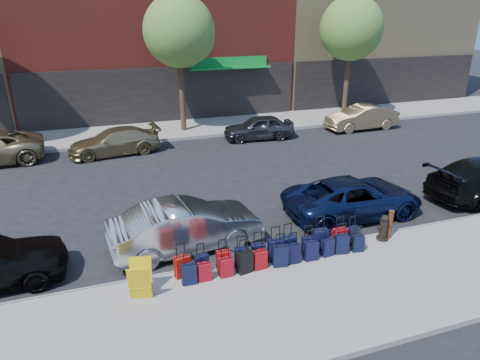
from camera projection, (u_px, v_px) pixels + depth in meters
name	position (u px, v px, depth m)	size (l,w,h in m)	color
ground	(224.00, 197.00, 16.10)	(120.00, 120.00, 0.00)	black
sidewalk_near	(301.00, 298.00, 10.36)	(60.00, 4.00, 0.15)	gray
sidewalk_far	(174.00, 130.00, 24.85)	(60.00, 4.00, 0.15)	gray
curb_near	(269.00, 256.00, 12.13)	(60.00, 0.08, 0.15)	gray
curb_far	(181.00, 139.00, 23.08)	(60.00, 0.08, 0.15)	gray
tree_center	(182.00, 33.00, 22.62)	(3.80, 3.80, 7.27)	black
tree_right	(353.00, 30.00, 25.78)	(3.80, 3.80, 7.27)	black
suitcase_front_0	(182.00, 266.00, 10.98)	(0.43, 0.29, 0.95)	#941109
suitcase_front_1	(202.00, 264.00, 11.15)	(0.38, 0.25, 0.85)	black
suitcase_front_2	(223.00, 260.00, 11.29)	(0.37, 0.21, 0.88)	#B00B0B
suitcase_front_3	(241.00, 257.00, 11.43)	(0.41, 0.28, 0.90)	black
suitcase_front_4	(258.00, 253.00, 11.62)	(0.39, 0.24, 0.90)	black
suitcase_front_5	(276.00, 250.00, 11.68)	(0.44, 0.26, 1.02)	black
suitcase_front_6	(288.00, 247.00, 11.85)	(0.45, 0.29, 1.01)	black
suitcase_front_7	(308.00, 245.00, 12.01)	(0.39, 0.26, 0.87)	black
suitcase_front_8	(320.00, 240.00, 12.18)	(0.46, 0.29, 1.05)	black
suitcase_front_9	(340.00, 238.00, 12.30)	(0.42, 0.25, 0.98)	#990910
suitcase_front_10	(352.00, 235.00, 12.52)	(0.40, 0.27, 0.88)	black
suitcase_back_0	(189.00, 274.00, 10.70)	(0.38, 0.24, 0.86)	black
suitcase_back_1	(204.00, 272.00, 10.84)	(0.34, 0.20, 0.79)	maroon
suitcase_back_2	(226.00, 267.00, 11.01)	(0.36, 0.22, 0.84)	maroon
suitcase_back_3	(245.00, 262.00, 11.16)	(0.44, 0.31, 0.95)	black
suitcase_back_4	(260.00, 260.00, 11.33)	(0.38, 0.24, 0.86)	maroon
suitcase_back_5	(280.00, 256.00, 11.44)	(0.43, 0.30, 0.94)	black
suitcase_back_6	(293.00, 254.00, 11.59)	(0.39, 0.24, 0.89)	black
suitcase_back_7	(311.00, 251.00, 11.73)	(0.38, 0.23, 0.89)	black
suitcase_back_8	(328.00, 248.00, 11.94)	(0.36, 0.24, 0.80)	black
suitcase_back_9	(341.00, 244.00, 12.05)	(0.41, 0.28, 0.91)	black
suitcase_back_10	(358.00, 244.00, 12.16)	(0.35, 0.23, 0.78)	black
fire_hydrant	(384.00, 228.00, 12.74)	(0.41, 0.36, 0.80)	black
bollard	(390.00, 224.00, 12.79)	(0.17, 0.17, 0.90)	#38190C
display_rack	(140.00, 280.00, 10.15)	(0.63, 0.68, 0.94)	#E0B10C
car_near_1	(186.00, 226.00, 12.42)	(1.54, 4.43, 1.46)	#B9BCC0
car_near_2	(353.00, 197.00, 14.47)	(2.19, 4.76, 1.32)	#0D183C
car_far_1	(115.00, 142.00, 20.70)	(1.76, 4.33, 1.26)	#908158
car_far_2	(259.00, 127.00, 23.10)	(1.52, 3.79, 1.29)	#333335
car_far_3	(361.00, 117.00, 24.97)	(1.50, 4.29, 1.41)	tan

